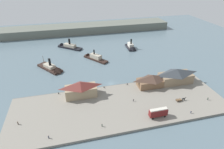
% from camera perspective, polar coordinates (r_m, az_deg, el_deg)
% --- Properties ---
extents(ground_plane, '(320.00, 320.00, 0.00)m').
position_cam_1_polar(ground_plane, '(114.36, -0.35, -2.88)').
color(ground_plane, slate).
extents(quay_promenade, '(110.00, 36.00, 1.20)m').
position_cam_1_polar(quay_promenade, '(96.84, 2.73, -9.46)').
color(quay_promenade, gray).
rests_on(quay_promenade, ground).
extents(seawall_edge, '(110.00, 0.80, 1.00)m').
position_cam_1_polar(seawall_edge, '(111.16, 0.08, -3.65)').
color(seawall_edge, '#666159').
rests_on(seawall_edge, ground).
extents(ferry_shed_east_terminal, '(16.94, 7.99, 8.72)m').
position_cam_1_polar(ferry_shed_east_terminal, '(101.23, -9.54, -4.38)').
color(ferry_shed_east_terminal, '#998466').
rests_on(ferry_shed_east_terminal, quay_promenade).
extents(ferry_shed_west_terminal, '(17.14, 8.25, 7.29)m').
position_cam_1_polar(ferry_shed_west_terminal, '(111.03, 12.22, -1.76)').
color(ferry_shed_west_terminal, brown).
rests_on(ferry_shed_west_terminal, quay_promenade).
extents(ferry_shed_central_terminal, '(19.99, 9.32, 9.11)m').
position_cam_1_polar(ferry_shed_central_terminal, '(117.90, 19.04, -0.30)').
color(ferry_shed_central_terminal, '#847056').
rests_on(ferry_shed_central_terminal, quay_promenade).
extents(street_tram, '(8.71, 2.63, 4.59)m').
position_cam_1_polar(street_tram, '(90.45, 14.02, -11.18)').
color(street_tram, maroon).
rests_on(street_tram, quay_promenade).
extents(horse_cart, '(5.63, 1.45, 1.87)m').
position_cam_1_polar(horse_cart, '(104.58, 20.33, -7.17)').
color(horse_cart, brown).
rests_on(horse_cart, quay_promenade).
extents(pedestrian_walking_east, '(0.42, 0.42, 1.68)m').
position_cam_1_polar(pedestrian_walking_east, '(84.74, -3.10, -15.24)').
color(pedestrian_walking_east, '#3D4C42').
rests_on(pedestrian_walking_east, quay_promenade).
extents(pedestrian_near_east_shed, '(0.37, 0.37, 1.51)m').
position_cam_1_polar(pedestrian_near_east_shed, '(98.78, 6.60, -7.79)').
color(pedestrian_near_east_shed, '#232328').
rests_on(pedestrian_near_east_shed, quay_promenade).
extents(pedestrian_near_cart, '(0.44, 0.44, 1.76)m').
position_cam_1_polar(pedestrian_near_cart, '(95.27, -26.94, -13.12)').
color(pedestrian_near_cart, '#4C3D33').
rests_on(pedestrian_near_cart, quay_promenade).
extents(pedestrian_walking_west, '(0.40, 0.40, 1.63)m').
position_cam_1_polar(pedestrian_walking_west, '(98.53, 23.07, -10.52)').
color(pedestrian_walking_west, '#33384C').
rests_on(pedestrian_walking_west, quay_promenade).
extents(pedestrian_near_west_shed, '(0.44, 0.44, 1.76)m').
position_cam_1_polar(pedestrian_near_west_shed, '(111.15, 27.33, -6.59)').
color(pedestrian_near_west_shed, '#3D4C42').
rests_on(pedestrian_near_west_shed, quay_promenade).
extents(pedestrian_at_waters_edge, '(0.42, 0.42, 1.70)m').
position_cam_1_polar(pedestrian_at_waters_edge, '(84.25, -18.91, -17.66)').
color(pedestrian_at_waters_edge, '#33384C').
rests_on(pedestrian_at_waters_edge, quay_promenade).
extents(mooring_post_center_east, '(0.44, 0.44, 0.90)m').
position_cam_1_polar(mooring_post_center_east, '(107.58, -16.08, -5.54)').
color(mooring_post_center_east, black).
rests_on(mooring_post_center_east, quay_promenade).
extents(mooring_post_west, '(0.44, 0.44, 0.90)m').
position_cam_1_polar(mooring_post_west, '(108.50, -2.47, -3.88)').
color(mooring_post_west, black).
rests_on(mooring_post_west, quay_promenade).
extents(mooring_post_center_west, '(0.44, 0.44, 0.90)m').
position_cam_1_polar(mooring_post_center_west, '(111.48, 4.69, -2.95)').
color(mooring_post_center_west, black).
rests_on(mooring_post_center_west, quay_promenade).
extents(ferry_outer_harbor, '(22.51, 19.94, 10.59)m').
position_cam_1_polar(ferry_outer_harbor, '(171.62, -13.60, 8.43)').
color(ferry_outer_harbor, black).
rests_on(ferry_outer_harbor, ground).
extents(ferry_departing_north, '(6.85, 16.62, 10.87)m').
position_cam_1_polar(ferry_departing_north, '(164.93, 5.87, 8.29)').
color(ferry_departing_north, black).
rests_on(ferry_departing_north, ground).
extents(ferry_moored_east, '(19.11, 22.43, 10.74)m').
position_cam_1_polar(ferry_moored_east, '(134.89, -17.76, 1.62)').
color(ferry_moored_east, black).
rests_on(ferry_moored_east, ground).
extents(ferry_approaching_west, '(18.04, 21.34, 9.61)m').
position_cam_1_polar(ferry_approaching_west, '(146.08, -5.79, 5.30)').
color(ferry_approaching_west, black).
rests_on(ferry_approaching_west, ground).
extents(far_headland, '(180.00, 24.00, 8.00)m').
position_cam_1_polar(far_headland, '(212.73, -7.51, 13.90)').
color(far_headland, '#60665B').
rests_on(far_headland, ground).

